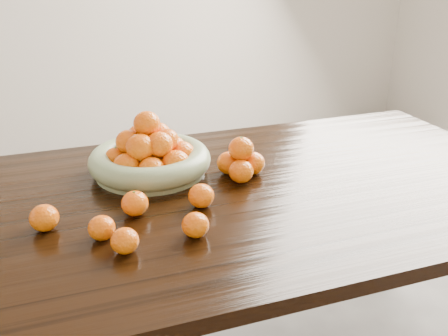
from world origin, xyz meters
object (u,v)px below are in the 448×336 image
object	(u,v)px
fruit_bowl	(150,157)
loose_orange_0	(135,203)
dining_table	(217,219)
orange_pyramid	(241,161)

from	to	relation	value
fruit_bowl	loose_orange_0	world-z (taller)	fruit_bowl
dining_table	fruit_bowl	bearing A→B (deg)	127.24
dining_table	orange_pyramid	xyz separation A→B (m)	(0.10, 0.08, 0.14)
fruit_bowl	orange_pyramid	bearing A→B (deg)	-24.63
loose_orange_0	orange_pyramid	bearing A→B (deg)	21.55
fruit_bowl	loose_orange_0	bearing A→B (deg)	-110.33
dining_table	loose_orange_0	size ratio (longest dim) A/B	28.34
dining_table	loose_orange_0	world-z (taller)	loose_orange_0
loose_orange_0	fruit_bowl	bearing A→B (deg)	69.67
orange_pyramid	loose_orange_0	bearing A→B (deg)	-158.45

